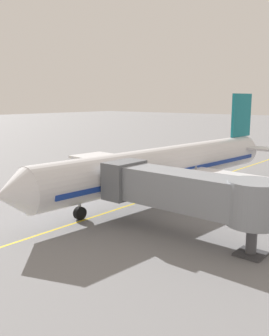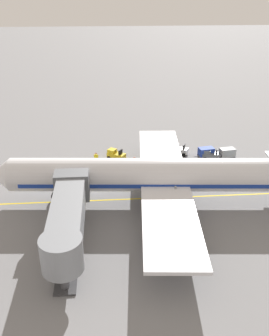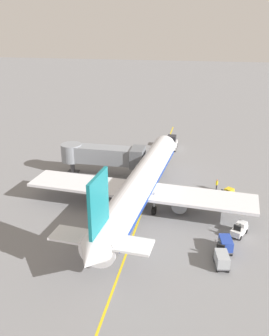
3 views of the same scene
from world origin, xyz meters
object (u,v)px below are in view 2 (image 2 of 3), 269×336
(parked_airliner, at_px, (158,176))
(ground_crew_loader, at_px, (96,158))
(baggage_cart_front, at_px, (206,152))
(baggage_tug_trailing, at_px, (178,150))
(baggage_cart_second_in_train, at_px, (227,153))
(jet_bridge, at_px, (68,217))
(ground_crew_wing_walker, at_px, (134,162))
(baggage_tug_spare, at_px, (211,155))
(baggage_tug_lead, at_px, (116,155))

(parked_airliner, bearing_deg, ground_crew_loader, 34.65)
(baggage_cart_front, distance_m, ground_crew_loader, 15.42)
(parked_airliner, xyz_separation_m, baggage_tug_trailing, (12.62, -4.76, -2.47))
(baggage_cart_front, bearing_deg, baggage_cart_second_in_train, -99.15)
(parked_airliner, distance_m, baggage_cart_front, 13.93)
(baggage_cart_front, bearing_deg, parked_airliner, 142.55)
(baggage_tug_trailing, height_order, baggage_cart_front, baggage_tug_trailing)
(baggage_tug_trailing, distance_m, baggage_cart_front, 4.00)
(jet_bridge, distance_m, baggage_tug_trailing, 24.93)
(ground_crew_wing_walker, bearing_deg, baggage_cart_second_in_train, -81.15)
(baggage_cart_front, height_order, ground_crew_loader, ground_crew_loader)
(baggage_cart_front, bearing_deg, baggage_tug_spare, -126.48)
(baggage_tug_spare, bearing_deg, baggage_cart_front, 53.52)
(baggage_tug_trailing, relative_size, baggage_tug_spare, 1.03)
(baggage_tug_trailing, xyz_separation_m, ground_crew_loader, (-2.43, 11.80, 0.24))
(baggage_tug_lead, distance_m, ground_crew_loader, 3.02)
(ground_crew_wing_walker, bearing_deg, baggage_tug_lead, 37.42)
(jet_bridge, relative_size, ground_crew_loader, 8.04)
(baggage_cart_front, height_order, ground_crew_wing_walker, ground_crew_wing_walker)
(baggage_tug_lead, relative_size, baggage_cart_front, 0.92)
(jet_bridge, xyz_separation_m, baggage_tug_spare, (18.35, -18.13, -2.74))
(ground_crew_wing_walker, distance_m, ground_crew_loader, 5.40)
(baggage_tug_spare, xyz_separation_m, ground_crew_wing_walker, (-2.10, 10.88, 0.24))
(baggage_tug_trailing, distance_m, ground_crew_loader, 12.05)
(baggage_tug_spare, xyz_separation_m, baggage_cart_front, (0.42, 0.56, 0.24))
(jet_bridge, height_order, baggage_tug_trailing, jet_bridge)
(baggage_tug_trailing, relative_size, baggage_cart_second_in_train, 0.93)
(parked_airliner, xyz_separation_m, baggage_cart_front, (10.92, -8.36, -2.24))
(jet_bridge, relative_size, baggage_cart_front, 4.57)
(parked_airliner, relative_size, ground_crew_wing_walker, 22.10)
(baggage_tug_lead, bearing_deg, baggage_tug_trailing, -82.98)
(baggage_tug_trailing, xyz_separation_m, baggage_tug_spare, (-2.12, -4.17, 0.00))
(jet_bridge, distance_m, ground_crew_wing_walker, 17.97)
(baggage_cart_front, bearing_deg, ground_crew_wing_walker, 103.73)
(baggage_tug_spare, distance_m, baggage_cart_front, 0.74)
(baggage_tug_lead, relative_size, ground_crew_wing_walker, 1.62)
(jet_bridge, distance_m, baggage_cart_second_in_train, 27.56)
(parked_airliner, height_order, ground_crew_wing_walker, parked_airliner)
(parked_airliner, height_order, baggage_tug_lead, parked_airliner)
(parked_airliner, relative_size, baggage_tug_trailing, 13.47)
(baggage_tug_spare, distance_m, baggage_cart_second_in_train, 2.34)
(ground_crew_wing_walker, bearing_deg, jet_bridge, 155.94)
(baggage_tug_trailing, height_order, ground_crew_loader, ground_crew_loader)
(ground_crew_loader, bearing_deg, jet_bridge, 173.16)
(baggage_tug_spare, height_order, ground_crew_loader, ground_crew_loader)
(baggage_tug_spare, relative_size, baggage_cart_front, 0.91)
(baggage_tug_trailing, bearing_deg, baggage_tug_lead, 97.02)
(baggage_tug_trailing, distance_m, baggage_tug_spare, 4.68)
(baggage_tug_lead, bearing_deg, baggage_cart_second_in_train, -93.86)
(baggage_tug_lead, height_order, baggage_cart_second_in_train, baggage_tug_lead)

